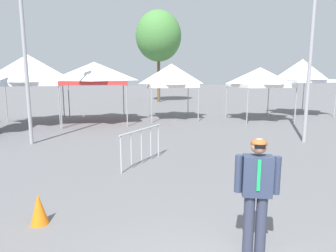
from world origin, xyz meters
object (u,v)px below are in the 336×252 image
(canopy_tent_behind_right, at_px, (28,70))
(canopy_tent_right_of_center, at_px, (95,73))
(canopy_tent_far_right, at_px, (171,75))
(canopy_tent_center, at_px, (260,77))
(crowd_barrier_by_lift, at_px, (141,140))
(light_pole_opposite_side, at_px, (313,21))
(person_foreground, at_px, (257,188))
(traffic_cone_lot_center, at_px, (39,209))
(light_pole_near_lift, at_px, (22,19))
(canopy_tent_left_of_center, at_px, (302,71))
(tree_behind_tents_right, at_px, (158,36))

(canopy_tent_behind_right, bearing_deg, canopy_tent_right_of_center, -0.86)
(canopy_tent_far_right, bearing_deg, canopy_tent_center, -20.65)
(canopy_tent_far_right, relative_size, crowd_barrier_by_lift, 2.05)
(light_pole_opposite_side, bearing_deg, person_foreground, -131.46)
(canopy_tent_center, distance_m, traffic_cone_lot_center, 14.72)
(canopy_tent_right_of_center, bearing_deg, crowd_barrier_by_lift, -80.84)
(canopy_tent_behind_right, height_order, traffic_cone_lot_center, canopy_tent_behind_right)
(canopy_tent_center, relative_size, light_pole_near_lift, 0.37)
(person_foreground, bearing_deg, traffic_cone_lot_center, 153.22)
(canopy_tent_far_right, xyz_separation_m, light_pole_near_lift, (-6.88, -5.31, 2.05))
(canopy_tent_center, bearing_deg, light_pole_opposite_side, -101.37)
(canopy_tent_left_of_center, bearing_deg, canopy_tent_right_of_center, -178.83)
(canopy_tent_right_of_center, height_order, traffic_cone_lot_center, canopy_tent_right_of_center)
(canopy_tent_center, relative_size, traffic_cone_lot_center, 5.30)
(tree_behind_tents_right, relative_size, traffic_cone_lot_center, 14.87)
(canopy_tent_behind_right, bearing_deg, light_pole_opposite_side, -31.25)
(canopy_tent_far_right, bearing_deg, canopy_tent_left_of_center, -1.68)
(canopy_tent_far_right, bearing_deg, tree_behind_tents_right, 82.69)
(tree_behind_tents_right, bearing_deg, canopy_tent_center, -75.55)
(canopy_tent_behind_right, distance_m, tree_behind_tents_right, 15.23)
(canopy_tent_far_right, xyz_separation_m, light_pole_opposite_side, (3.66, -7.41, 2.06))
(tree_behind_tents_right, relative_size, crowd_barrier_by_lift, 5.34)
(canopy_tent_left_of_center, bearing_deg, canopy_tent_center, -158.12)
(canopy_tent_center, height_order, light_pole_near_lift, light_pole_near_lift)
(canopy_tent_center, xyz_separation_m, crowd_barrier_by_lift, (-7.86, -7.14, -1.74))
(canopy_tent_right_of_center, bearing_deg, canopy_tent_left_of_center, 1.17)
(canopy_tent_behind_right, relative_size, canopy_tent_left_of_center, 1.02)
(canopy_tent_far_right, relative_size, light_pole_near_lift, 0.40)
(canopy_tent_left_of_center, xyz_separation_m, tree_behind_tents_right, (-7.21, 11.45, 3.30))
(light_pole_near_lift, bearing_deg, light_pole_opposite_side, -11.30)
(person_foreground, height_order, crowd_barrier_by_lift, person_foreground)
(canopy_tent_far_right, relative_size, tree_behind_tents_right, 0.38)
(light_pole_near_lift, xyz_separation_m, crowd_barrier_by_lift, (3.80, -3.63, -3.89))
(canopy_tent_behind_right, height_order, canopy_tent_left_of_center, canopy_tent_behind_right)
(canopy_tent_far_right, relative_size, canopy_tent_left_of_center, 0.91)
(canopy_tent_far_right, bearing_deg, canopy_tent_right_of_center, -173.31)
(tree_behind_tents_right, height_order, traffic_cone_lot_center, tree_behind_tents_right)
(canopy_tent_center, xyz_separation_m, person_foreground, (-6.85, -12.09, -1.46))
(canopy_tent_right_of_center, distance_m, light_pole_opposite_side, 10.80)
(person_foreground, xyz_separation_m, traffic_cone_lot_center, (-3.33, 1.68, -0.75))
(person_foreground, bearing_deg, light_pole_near_lift, 119.30)
(canopy_tent_center, height_order, person_foreground, canopy_tent_center)
(canopy_tent_far_right, height_order, person_foreground, canopy_tent_far_right)
(canopy_tent_far_right, height_order, crowd_barrier_by_lift, canopy_tent_far_right)
(person_foreground, distance_m, light_pole_near_lift, 10.48)
(canopy_tent_far_right, xyz_separation_m, person_foreground, (-2.07, -13.89, -1.56))
(canopy_tent_center, height_order, crowd_barrier_by_lift, canopy_tent_center)
(canopy_tent_behind_right, bearing_deg, canopy_tent_far_right, 3.45)
(canopy_tent_far_right, height_order, light_pole_opposite_side, light_pole_opposite_side)
(canopy_tent_right_of_center, bearing_deg, canopy_tent_behind_right, 179.14)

